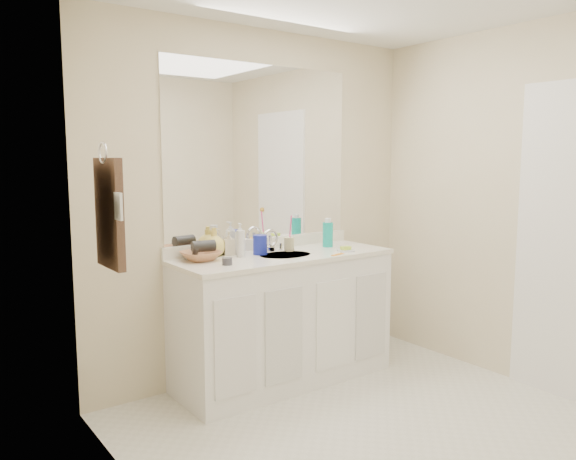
# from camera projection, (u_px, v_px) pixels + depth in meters

# --- Properties ---
(floor) EXTENTS (2.60, 2.60, 0.00)m
(floor) POSITION_uv_depth(u_px,v_px,m) (393.00, 439.00, 3.06)
(floor) COLOR white
(floor) RESTS_ON ground
(wall_back) EXTENTS (2.60, 0.02, 2.40)m
(wall_back) POSITION_uv_depth(u_px,v_px,m) (261.00, 204.00, 3.95)
(wall_back) COLOR beige
(wall_back) RESTS_ON floor
(wall_left) EXTENTS (0.02, 2.60, 2.40)m
(wall_left) POSITION_uv_depth(u_px,v_px,m) (164.00, 243.00, 2.15)
(wall_left) COLOR beige
(wall_left) RESTS_ON floor
(wall_right) EXTENTS (0.02, 2.60, 2.40)m
(wall_right) POSITION_uv_depth(u_px,v_px,m) (536.00, 208.00, 3.67)
(wall_right) COLOR beige
(wall_right) RESTS_ON floor
(vanity_cabinet) EXTENTS (1.50, 0.55, 0.85)m
(vanity_cabinet) POSITION_uv_depth(u_px,v_px,m) (284.00, 320.00, 3.83)
(vanity_cabinet) COLOR white
(vanity_cabinet) RESTS_ON floor
(countertop) EXTENTS (1.52, 0.57, 0.03)m
(countertop) POSITION_uv_depth(u_px,v_px,m) (284.00, 256.00, 3.77)
(countertop) COLOR white
(countertop) RESTS_ON vanity_cabinet
(backsplash) EXTENTS (1.52, 0.03, 0.08)m
(backsplash) POSITION_uv_depth(u_px,v_px,m) (262.00, 244.00, 3.98)
(backsplash) COLOR white
(backsplash) RESTS_ON countertop
(sink_basin) EXTENTS (0.37, 0.37, 0.02)m
(sink_basin) POSITION_uv_depth(u_px,v_px,m) (285.00, 256.00, 3.76)
(sink_basin) COLOR #BEB6A6
(sink_basin) RESTS_ON countertop
(faucet) EXTENTS (0.02, 0.02, 0.11)m
(faucet) POSITION_uv_depth(u_px,v_px,m) (270.00, 243.00, 3.89)
(faucet) COLOR silver
(faucet) RESTS_ON countertop
(mirror) EXTENTS (1.48, 0.01, 1.20)m
(mirror) POSITION_uv_depth(u_px,v_px,m) (261.00, 153.00, 3.90)
(mirror) COLOR white
(mirror) RESTS_ON wall_back
(blue_mug) EXTENTS (0.13, 0.13, 0.13)m
(blue_mug) POSITION_uv_depth(u_px,v_px,m) (260.00, 245.00, 3.76)
(blue_mug) COLOR #1722A1
(blue_mug) RESTS_ON countertop
(tan_cup) EXTENTS (0.09, 0.09, 0.10)m
(tan_cup) POSITION_uv_depth(u_px,v_px,m) (289.00, 244.00, 3.90)
(tan_cup) COLOR beige
(tan_cup) RESTS_ON countertop
(toothbrush) EXTENTS (0.01, 0.04, 0.20)m
(toothbrush) POSITION_uv_depth(u_px,v_px,m) (290.00, 229.00, 3.89)
(toothbrush) COLOR #FA419A
(toothbrush) RESTS_ON tan_cup
(mouthwash_bottle) EXTENTS (0.09, 0.09, 0.18)m
(mouthwash_bottle) POSITION_uv_depth(u_px,v_px,m) (328.00, 235.00, 4.08)
(mouthwash_bottle) COLOR #0EAC9C
(mouthwash_bottle) RESTS_ON countertop
(soap_dish) EXTENTS (0.13, 0.12, 0.01)m
(soap_dish) POSITION_uv_depth(u_px,v_px,m) (346.00, 251.00, 3.88)
(soap_dish) COLOR silver
(soap_dish) RESTS_ON countertop
(green_soap) EXTENTS (0.07, 0.05, 0.02)m
(green_soap) POSITION_uv_depth(u_px,v_px,m) (346.00, 248.00, 3.88)
(green_soap) COLOR #C0EA39
(green_soap) RESTS_ON soap_dish
(orange_comb) EXTENTS (0.12, 0.06, 0.01)m
(orange_comb) POSITION_uv_depth(u_px,v_px,m) (338.00, 254.00, 3.75)
(orange_comb) COLOR orange
(orange_comb) RESTS_ON countertop
(dark_jar) EXTENTS (0.07, 0.07, 0.04)m
(dark_jar) POSITION_uv_depth(u_px,v_px,m) (227.00, 261.00, 3.40)
(dark_jar) COLOR #3B3941
(dark_jar) RESTS_ON countertop
(extra_white_bottle) EXTENTS (0.06, 0.06, 0.17)m
(extra_white_bottle) POSITION_uv_depth(u_px,v_px,m) (241.00, 244.00, 3.66)
(extra_white_bottle) COLOR silver
(extra_white_bottle) RESTS_ON countertop
(soap_bottle_white) EXTENTS (0.10, 0.10, 0.20)m
(soap_bottle_white) POSITION_uv_depth(u_px,v_px,m) (240.00, 239.00, 3.79)
(soap_bottle_white) COLOR white
(soap_bottle_white) RESTS_ON countertop
(soap_bottle_cream) EXTENTS (0.09, 0.09, 0.16)m
(soap_bottle_cream) POSITION_uv_depth(u_px,v_px,m) (229.00, 243.00, 3.74)
(soap_bottle_cream) COLOR beige
(soap_bottle_cream) RESTS_ON countertop
(soap_bottle_yellow) EXTENTS (0.17, 0.17, 0.19)m
(soap_bottle_yellow) POSITION_uv_depth(u_px,v_px,m) (214.00, 242.00, 3.70)
(soap_bottle_yellow) COLOR #F4DA5F
(soap_bottle_yellow) RESTS_ON countertop
(wicker_basket) EXTENTS (0.26, 0.26, 0.06)m
(wicker_basket) POSITION_uv_depth(u_px,v_px,m) (201.00, 256.00, 3.54)
(wicker_basket) COLOR #AC6C45
(wicker_basket) RESTS_ON countertop
(hair_dryer) EXTENTS (0.16, 0.09, 0.07)m
(hair_dryer) POSITION_uv_depth(u_px,v_px,m) (204.00, 246.00, 3.54)
(hair_dryer) COLOR black
(hair_dryer) RESTS_ON wicker_basket
(towel_ring) EXTENTS (0.01, 0.11, 0.11)m
(towel_ring) POSITION_uv_depth(u_px,v_px,m) (103.00, 153.00, 2.74)
(towel_ring) COLOR silver
(towel_ring) RESTS_ON wall_left
(hand_towel) EXTENTS (0.04, 0.32, 0.55)m
(hand_towel) POSITION_uv_depth(u_px,v_px,m) (109.00, 213.00, 2.79)
(hand_towel) COLOR #2F2119
(hand_towel) RESTS_ON towel_ring
(switch_plate) EXTENTS (0.01, 0.08, 0.13)m
(switch_plate) POSITION_uv_depth(u_px,v_px,m) (118.00, 206.00, 2.61)
(switch_plate) COLOR white
(switch_plate) RESTS_ON wall_left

